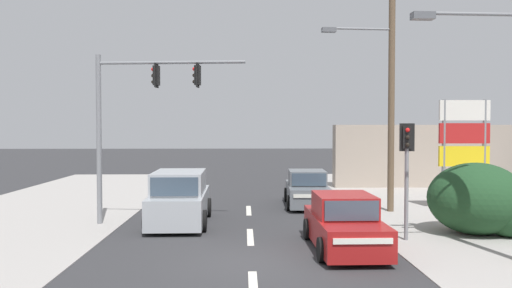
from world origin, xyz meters
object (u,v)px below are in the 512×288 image
object	(u,v)px
suv_oncoming_near	(180,199)
sedan_oncoming_mid	(307,190)
traffic_signal_mast	(135,107)
sedan_receding_far	(344,225)
pedestal_signal_right_kerb	(407,161)
utility_pole_midground_right	(388,76)
shopping_plaza_sign	(464,139)

from	to	relation	value
suv_oncoming_near	sedan_oncoming_mid	distance (m)	6.48
traffic_signal_mast	sedan_receding_far	xyz separation A→B (m)	(6.65, -3.77, -3.44)
sedan_receding_far	sedan_oncoming_mid	distance (m)	7.86
traffic_signal_mast	suv_oncoming_near	world-z (taller)	traffic_signal_mast
pedestal_signal_right_kerb	suv_oncoming_near	world-z (taller)	pedestal_signal_right_kerb
utility_pole_midground_right	pedestal_signal_right_kerb	bearing A→B (deg)	-100.24
utility_pole_midground_right	shopping_plaza_sign	distance (m)	4.14
sedan_oncoming_mid	pedestal_signal_right_kerb	bearing A→B (deg)	-72.64
sedan_receding_far	shopping_plaza_sign	bearing A→B (deg)	46.02
pedestal_signal_right_kerb	sedan_oncoming_mid	world-z (taller)	pedestal_signal_right_kerb
utility_pole_midground_right	sedan_oncoming_mid	xyz separation A→B (m)	(-3.08, 1.64, -4.80)
pedestal_signal_right_kerb	sedan_receding_far	xyz separation A→B (m)	(-2.10, -1.02, -1.71)
traffic_signal_mast	shopping_plaza_sign	bearing A→B (deg)	12.08
sedan_receding_far	sedan_oncoming_mid	xyz separation A→B (m)	(-0.04, 7.86, 0.00)
traffic_signal_mast	sedan_oncoming_mid	xyz separation A→B (m)	(6.61, 4.10, -3.44)
utility_pole_midground_right	traffic_signal_mast	bearing A→B (deg)	-165.76
traffic_signal_mast	shopping_plaza_sign	xyz separation A→B (m)	(12.96, 2.78, -1.16)
utility_pole_midground_right	pedestal_signal_right_kerb	xyz separation A→B (m)	(-0.94, -5.21, -3.09)
sedan_receding_far	sedan_oncoming_mid	world-z (taller)	same
traffic_signal_mast	utility_pole_midground_right	bearing A→B (deg)	14.24
pedestal_signal_right_kerb	sedan_oncoming_mid	bearing A→B (deg)	107.36
shopping_plaza_sign	sedan_oncoming_mid	world-z (taller)	shopping_plaza_sign
shopping_plaza_sign	suv_oncoming_near	size ratio (longest dim) A/B	1.01
pedestal_signal_right_kerb	suv_oncoming_near	xyz separation A→B (m)	(-7.19, 2.80, -1.53)
pedestal_signal_right_kerb	traffic_signal_mast	bearing A→B (deg)	162.56
sedan_receding_far	suv_oncoming_near	world-z (taller)	suv_oncoming_near
utility_pole_midground_right	suv_oncoming_near	xyz separation A→B (m)	(-8.14, -2.41, -4.62)
traffic_signal_mast	suv_oncoming_near	xyz separation A→B (m)	(1.56, 0.05, -3.26)
utility_pole_midground_right	traffic_signal_mast	size ratio (longest dim) A/B	1.71
sedan_oncoming_mid	sedan_receding_far	bearing A→B (deg)	-89.68
traffic_signal_mast	sedan_receding_far	distance (m)	8.38
traffic_signal_mast	suv_oncoming_near	size ratio (longest dim) A/B	1.31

